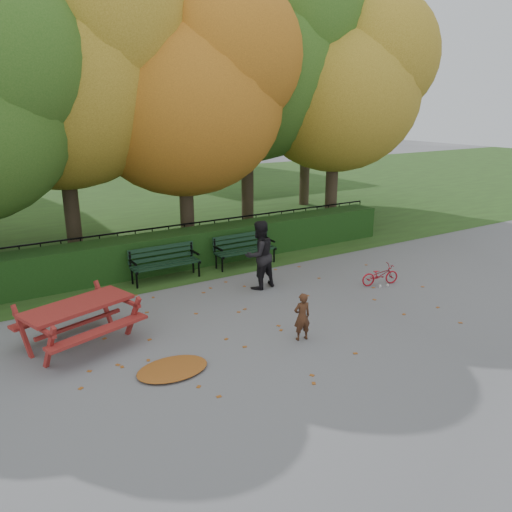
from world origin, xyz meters
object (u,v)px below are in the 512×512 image
child (302,317)px  bench_left (164,260)px  tree_g (317,80)px  tree_d (261,55)px  tree_c (196,89)px  bicycle (380,275)px  adult (259,255)px  tree_b (72,65)px  picnic_table (78,313)px  tree_e (348,84)px  bench_right (244,247)px

child → bench_left: bearing=-69.2°
tree_g → bench_left: size_ratio=4.75×
tree_d → tree_c: bearing=-157.4°
tree_c → bicycle: 7.54m
tree_d → adult: (-3.41, -5.36, -5.12)m
tree_b → picnic_table: (-1.63, -5.72, -4.75)m
tree_c → tree_e: bearing=-1.9°
child → picnic_table: bearing=-19.1°
tree_d → bench_left: bearing=-145.7°
tree_b → tree_c: 3.42m
child → adult: (0.83, 2.87, 0.38)m
picnic_table → tree_e: bearing=6.5°
tree_e → child: tree_e is taller
tree_g → adult: 12.02m
child → adult: bearing=-96.7°
tree_b → bicycle: tree_b is taller
child → bicycle: child is taller
bicycle → tree_g: bearing=-15.0°
tree_b → bench_right: (3.54, -3.04, -4.88)m
tree_c → tree_d: tree_d is taller
picnic_table → bench_left: bearing=26.4°
picnic_table → bicycle: size_ratio=2.34×
tree_c → tree_e: size_ratio=0.98×
tree_g → child: (-8.69, -10.75, -4.89)m
bench_right → tree_c: bearing=96.7°
tree_g → picnic_table: 15.89m
bench_right → picnic_table: (-5.17, -2.68, 0.14)m
tree_e → bench_left: bearing=-165.2°
tree_b → tree_c: (3.28, -0.78, -0.58)m
adult → tree_c: bearing=-103.2°
tree_b → tree_e: size_ratio=1.08×
child → tree_g: bearing=-119.5°
tree_d → tree_g: 5.16m
tree_g → adult: tree_g is taller
tree_d → bench_left: (-5.18, -3.53, -5.46)m
tree_c → child: bearing=-99.7°
tree_e → picnic_table: bearing=-155.9°
tree_b → tree_c: bearing=-13.5°
bicycle → child: bearing=125.9°
tree_b → tree_e: (8.97, -0.98, -0.32)m
tree_c → tree_g: (7.50, 3.80, 0.55)m
picnic_table → tree_g: bearing=17.5°
bench_left → picnic_table: 3.86m
tree_d → bench_right: size_ratio=5.32×
tree_b → bench_right: tree_b is taller
tree_g → picnic_table: (-12.40, -8.74, -4.72)m
bench_right → adult: 1.96m
tree_g → tree_d: bearing=-150.4°
picnic_table → adult: (4.54, 0.85, 0.20)m
tree_d → bicycle: 8.91m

